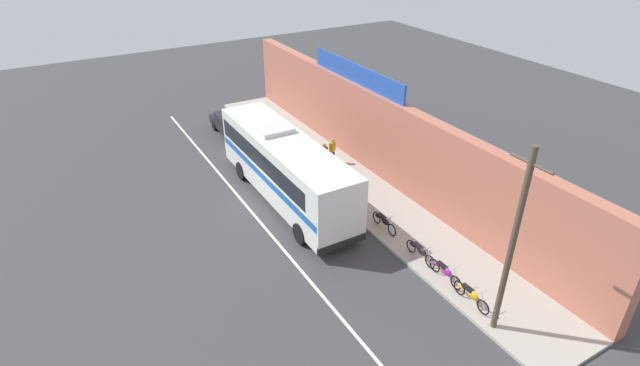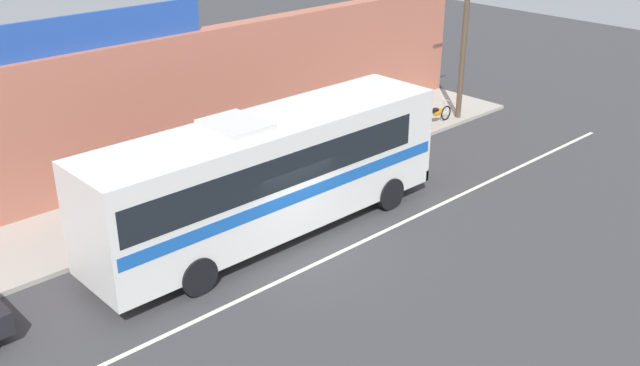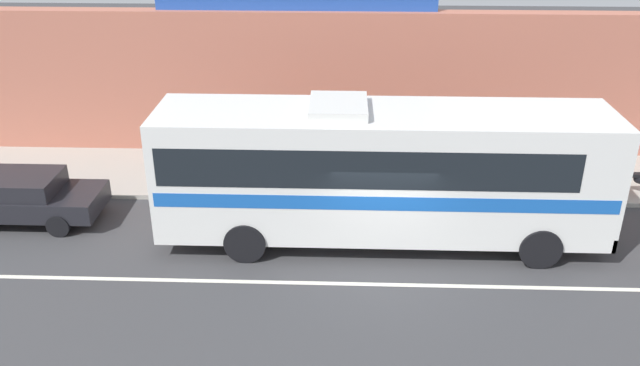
{
  "view_description": "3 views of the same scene",
  "coord_description": "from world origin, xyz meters",
  "px_view_note": "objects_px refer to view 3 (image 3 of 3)",
  "views": [
    {
      "loc": [
        20.69,
        -8.53,
        13.92
      ],
      "look_at": [
        2.37,
        2.07,
        1.95
      ],
      "focal_mm": 27.8,
      "sensor_mm": 36.0,
      "label": 1
    },
    {
      "loc": [
        -11.81,
        -13.44,
        10.16
      ],
      "look_at": [
        1.78,
        1.14,
        1.19
      ],
      "focal_mm": 40.73,
      "sensor_mm": 36.0,
      "label": 2
    },
    {
      "loc": [
        -0.98,
        -13.89,
        8.82
      ],
      "look_at": [
        -1.54,
        1.16,
        1.69
      ],
      "focal_mm": 37.16,
      "sensor_mm": 36.0,
      "label": 3
    }
  ],
  "objects_px": {
    "pedestrian_by_curb": "(303,141)",
    "pedestrian_far_left": "(313,150)",
    "motorcycle_green": "(546,179)",
    "motorcycle_orange": "(639,181)",
    "pedestrian_near_shop": "(358,155)",
    "parked_car": "(23,197)",
    "intercity_bus": "(379,168)"
  },
  "relations": [
    {
      "from": "pedestrian_by_curb",
      "to": "pedestrian_far_left",
      "type": "bearing_deg",
      "value": -65.29
    },
    {
      "from": "motorcycle_green",
      "to": "motorcycle_orange",
      "type": "bearing_deg",
      "value": -0.55
    },
    {
      "from": "pedestrian_near_shop",
      "to": "motorcycle_orange",
      "type": "bearing_deg",
      "value": -2.5
    },
    {
      "from": "parked_car",
      "to": "motorcycle_orange",
      "type": "xyz_separation_m",
      "value": [
        17.48,
        2.04,
        -0.17
      ]
    },
    {
      "from": "pedestrian_by_curb",
      "to": "motorcycle_orange",
      "type": "bearing_deg",
      "value": -8.83
    },
    {
      "from": "motorcycle_green",
      "to": "pedestrian_by_curb",
      "type": "height_order",
      "value": "pedestrian_by_curb"
    },
    {
      "from": "intercity_bus",
      "to": "pedestrian_by_curb",
      "type": "relative_size",
      "value": 7.16
    },
    {
      "from": "intercity_bus",
      "to": "motorcycle_green",
      "type": "height_order",
      "value": "intercity_bus"
    },
    {
      "from": "pedestrian_near_shop",
      "to": "pedestrian_by_curb",
      "type": "relative_size",
      "value": 1.06
    },
    {
      "from": "pedestrian_by_curb",
      "to": "intercity_bus",
      "type": "bearing_deg",
      "value": -62.77
    },
    {
      "from": "intercity_bus",
      "to": "motorcycle_green",
      "type": "bearing_deg",
      "value": 28.18
    },
    {
      "from": "motorcycle_orange",
      "to": "parked_car",
      "type": "bearing_deg",
      "value": -173.36
    },
    {
      "from": "parked_car",
      "to": "pedestrian_far_left",
      "type": "xyz_separation_m",
      "value": [
        7.83,
        2.81,
        0.32
      ]
    },
    {
      "from": "intercity_bus",
      "to": "pedestrian_by_curb",
      "type": "bearing_deg",
      "value": 117.23
    },
    {
      "from": "pedestrian_near_shop",
      "to": "pedestrian_by_curb",
      "type": "distance_m",
      "value": 2.12
    },
    {
      "from": "parked_car",
      "to": "motorcycle_orange",
      "type": "distance_m",
      "value": 17.6
    },
    {
      "from": "pedestrian_near_shop",
      "to": "parked_car",
      "type": "bearing_deg",
      "value": -165.43
    },
    {
      "from": "intercity_bus",
      "to": "motorcycle_green",
      "type": "relative_size",
      "value": 6.11
    },
    {
      "from": "parked_car",
      "to": "pedestrian_by_curb",
      "type": "bearing_deg",
      "value": 25.67
    },
    {
      "from": "parked_car",
      "to": "motorcycle_orange",
      "type": "height_order",
      "value": "parked_car"
    },
    {
      "from": "motorcycle_orange",
      "to": "pedestrian_far_left",
      "type": "relative_size",
      "value": 1.19
    },
    {
      "from": "parked_car",
      "to": "pedestrian_by_curb",
      "type": "height_order",
      "value": "pedestrian_by_curb"
    },
    {
      "from": "intercity_bus",
      "to": "pedestrian_near_shop",
      "type": "height_order",
      "value": "intercity_bus"
    },
    {
      "from": "intercity_bus",
      "to": "pedestrian_far_left",
      "type": "bearing_deg",
      "value": 117.78
    },
    {
      "from": "parked_car",
      "to": "motorcycle_orange",
      "type": "bearing_deg",
      "value": 6.64
    },
    {
      "from": "intercity_bus",
      "to": "parked_car",
      "type": "bearing_deg",
      "value": 176.0
    },
    {
      "from": "intercity_bus",
      "to": "pedestrian_near_shop",
      "type": "distance_m",
      "value": 3.25
    },
    {
      "from": "intercity_bus",
      "to": "motorcycle_green",
      "type": "distance_m",
      "value": 5.99
    },
    {
      "from": "motorcycle_green",
      "to": "pedestrian_far_left",
      "type": "distance_m",
      "value": 7.01
    },
    {
      "from": "intercity_bus",
      "to": "motorcycle_orange",
      "type": "bearing_deg",
      "value": 19.14
    },
    {
      "from": "motorcycle_green",
      "to": "pedestrian_far_left",
      "type": "height_order",
      "value": "pedestrian_far_left"
    },
    {
      "from": "intercity_bus",
      "to": "pedestrian_far_left",
      "type": "height_order",
      "value": "intercity_bus"
    }
  ]
}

